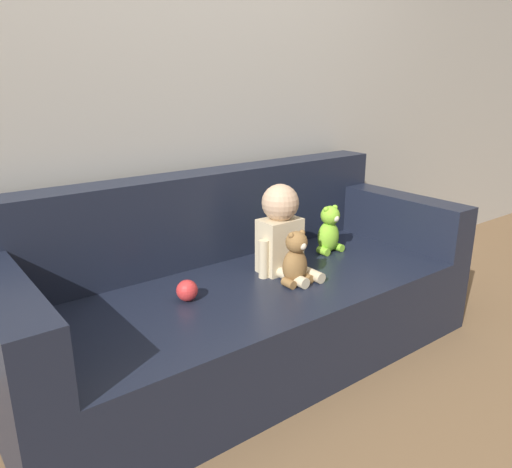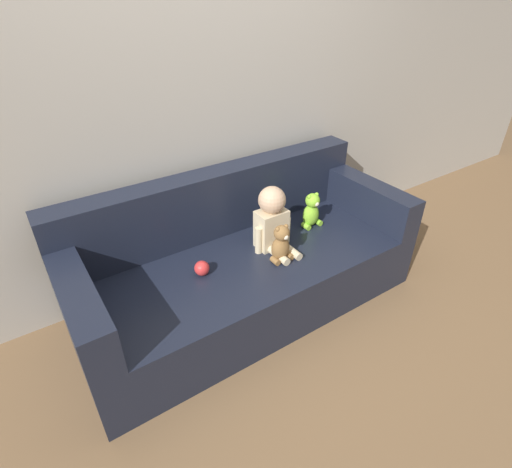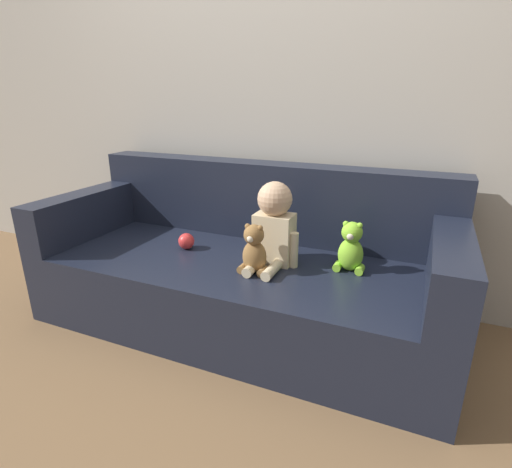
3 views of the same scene
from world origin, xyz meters
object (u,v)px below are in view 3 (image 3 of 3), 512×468
at_px(person_baby, 274,226).
at_px(toy_ball, 186,241).
at_px(teddy_bear_brown, 254,250).
at_px(couch, 244,269).
at_px(plush_toy_side, 351,248).

relative_size(person_baby, toy_ball, 4.69).
bearing_deg(teddy_bear_brown, toy_ball, 163.78).
bearing_deg(person_baby, toy_ball, -178.83).
height_order(couch, teddy_bear_brown, couch).
xyz_separation_m(person_baby, toy_ball, (-0.50, -0.01, -0.15)).
distance_m(person_baby, plush_toy_side, 0.38).
distance_m(plush_toy_side, toy_ball, 0.88).
height_order(person_baby, teddy_bear_brown, person_baby).
xyz_separation_m(couch, teddy_bear_brown, (0.15, -0.21, 0.21)).
bearing_deg(person_baby, plush_toy_side, 8.84).
xyz_separation_m(plush_toy_side, toy_ball, (-0.87, -0.07, -0.07)).
xyz_separation_m(person_baby, teddy_bear_brown, (-0.04, -0.14, -0.08)).
height_order(teddy_bear_brown, plush_toy_side, plush_toy_side).
bearing_deg(toy_ball, couch, 13.05).
relative_size(couch, plush_toy_side, 8.63).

